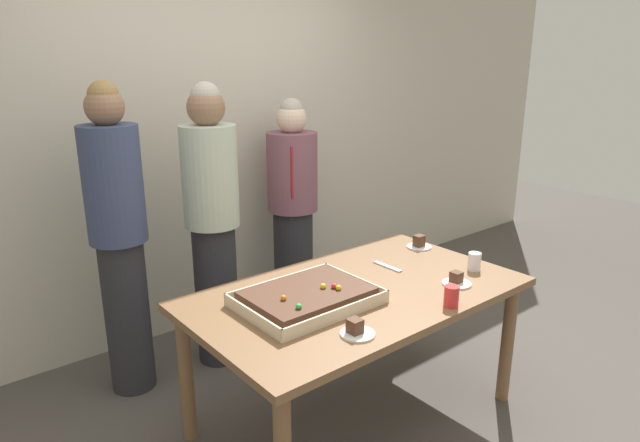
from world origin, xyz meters
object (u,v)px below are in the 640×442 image
Objects in this scene: sheet_cake at (307,297)px; plated_slice_near_right at (419,244)px; party_table at (357,305)px; drink_cup_middle at (451,296)px; person_serving_front at (213,222)px; person_green_shirt_behind at (119,237)px; cake_server_utensil at (387,266)px; person_striped_tie_right at (293,207)px; plated_slice_far_left at (457,281)px; drink_cup_nearest at (474,262)px; plated_slice_near_left at (356,330)px.

sheet_cake reaches higher than plated_slice_near_right.
drink_cup_middle is (0.21, -0.42, 0.13)m from party_table.
person_green_shirt_behind reaches higher than person_serving_front.
cake_server_utensil is 0.11× the size of person_serving_front.
plated_slice_near_right is at bearing 17.23° from party_table.
person_striped_tie_right is (0.18, 1.12, 0.08)m from cake_server_utensil.
plated_slice_near_right is 0.09× the size of person_serving_front.
drink_cup_middle is (-0.52, -0.64, 0.03)m from plated_slice_near_right.
sheet_cake is at bearing 0.00° from person_serving_front.
person_green_shirt_behind is at bearing 151.86° from plated_slice_near_right.
plated_slice_far_left is 1.50× the size of drink_cup_nearest.
plated_slice_near_left is at bearing -151.70° from plated_slice_near_right.
plated_slice_near_left is 0.81m from cake_server_utensil.
plated_slice_near_left is 0.09× the size of person_striped_tie_right.
drink_cup_middle is 1.50m from person_serving_front.
plated_slice_far_left is at bearing -75.46° from cake_server_utensil.
party_table is 0.96× the size of person_green_shirt_behind.
plated_slice_near_left is at bearing -94.11° from sheet_cake.
sheet_cake is 4.19× the size of plated_slice_far_left.
drink_cup_middle reaches higher than cake_server_utensil.
sheet_cake is 1.46m from person_striped_tie_right.
plated_slice_near_right is 0.09× the size of person_striped_tie_right.
drink_cup_nearest reaches higher than plated_slice_near_right.
drink_cup_middle reaches higher than plated_slice_far_left.
drink_cup_middle is (-0.23, -0.14, 0.03)m from plated_slice_far_left.
plated_slice_near_right is 1.26m from person_serving_front.
party_table is 0.49m from drink_cup_middle.
party_table is 0.32m from sheet_cake.
drink_cup_middle reaches higher than sheet_cake.
sheet_cake is 6.28× the size of drink_cup_nearest.
person_striped_tie_right reaches higher than drink_cup_nearest.
plated_slice_near_left is (-0.32, -0.34, 0.11)m from party_table.
drink_cup_nearest is (1.00, 0.13, 0.03)m from plated_slice_near_left.
person_striped_tie_right is at bearing 101.76° from plated_slice_near_right.
sheet_cake is 1.15m from person_green_shirt_behind.
party_table is at bearing 16.67° from person_serving_front.
person_striped_tie_right is at bearing 87.18° from plated_slice_far_left.
sheet_cake is at bearing -169.10° from plated_slice_near_right.
party_table is at bearing 162.74° from drink_cup_nearest.
sheet_cake is 0.36× the size of person_green_shirt_behind.
party_table is 0.48m from plated_slice_near_left.
person_green_shirt_behind reaches higher than plated_slice_near_left.
person_green_shirt_behind is (-1.49, 1.26, 0.13)m from drink_cup_nearest.
cake_server_utensil is (0.64, 0.09, -0.03)m from sheet_cake.
party_table is 0.97× the size of person_serving_front.
drink_cup_nearest is at bearing 23.18° from person_green_shirt_behind.
person_serving_front is at bearing 108.23° from drink_cup_middle.
sheet_cake is 4.19× the size of plated_slice_near_left.
person_serving_front is (-0.99, 0.78, 0.15)m from plated_slice_near_right.
party_table is at bearing 11.24° from person_striped_tie_right.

